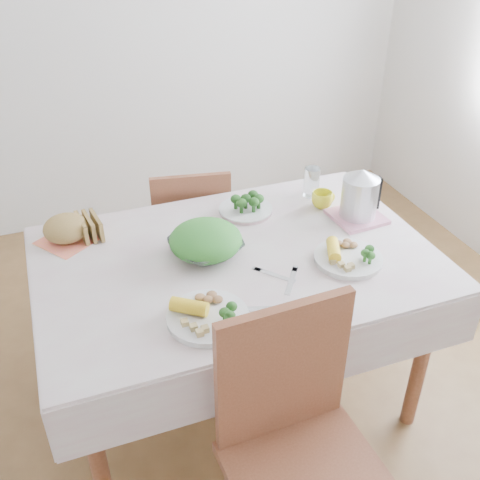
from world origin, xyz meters
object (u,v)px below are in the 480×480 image
object	(u,v)px
dining_table	(237,332)
electric_kettle	(360,193)
dinner_plate_left	(208,317)
dinner_plate_right	(348,259)
yellow_mug	(322,200)
salad_bowl	(206,247)
chair_far	(190,229)

from	to	relation	value
dining_table	electric_kettle	size ratio (longest dim) A/B	6.62
dinner_plate_left	electric_kettle	size ratio (longest dim) A/B	1.29
dinner_plate_right	yellow_mug	size ratio (longest dim) A/B	2.76
salad_bowl	chair_far	bearing A→B (deg)	80.21
chair_far	electric_kettle	size ratio (longest dim) A/B	4.04
dining_table	salad_bowl	bearing A→B (deg)	152.64
chair_far	dinner_plate_left	size ratio (longest dim) A/B	3.14
electric_kettle	chair_far	bearing A→B (deg)	134.21
salad_bowl	yellow_mug	distance (m)	0.61
dinner_plate_left	salad_bowl	bearing A→B (deg)	73.22
dinner_plate_left	yellow_mug	distance (m)	0.88
salad_bowl	dinner_plate_right	xyz separation A→B (m)	(0.49, -0.23, -0.02)
dining_table	chair_far	bearing A→B (deg)	89.30
chair_far	yellow_mug	bearing A→B (deg)	144.18
chair_far	yellow_mug	size ratio (longest dim) A/B	9.12
yellow_mug	dinner_plate_left	bearing A→B (deg)	-142.29
chair_far	dining_table	bearing A→B (deg)	99.72
dinner_plate_left	yellow_mug	size ratio (longest dim) A/B	2.91
dinner_plate_left	electric_kettle	distance (m)	0.89
chair_far	salad_bowl	xyz separation A→B (m)	(-0.11, -0.66, 0.33)
yellow_mug	electric_kettle	size ratio (longest dim) A/B	0.44
yellow_mug	electric_kettle	distance (m)	0.19
chair_far	dinner_plate_right	bearing A→B (deg)	123.10
dinner_plate_left	dinner_plate_right	xyz separation A→B (m)	(0.60, 0.14, 0.00)
salad_bowl	dinner_plate_right	world-z (taller)	salad_bowl
dinner_plate_right	electric_kettle	distance (m)	0.34
dining_table	chair_far	xyz separation A→B (m)	(0.01, 0.72, 0.09)
dining_table	electric_kettle	bearing A→B (deg)	8.78
dinner_plate_right	yellow_mug	world-z (taller)	yellow_mug
dining_table	dinner_plate_right	world-z (taller)	dinner_plate_right
salad_bowl	dinner_plate_left	world-z (taller)	salad_bowl
dining_table	yellow_mug	world-z (taller)	yellow_mug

